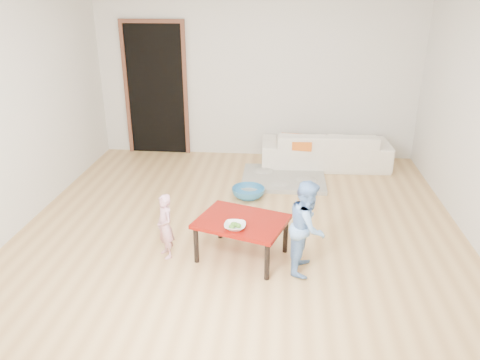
# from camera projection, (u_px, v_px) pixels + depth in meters

# --- Properties ---
(floor) EXTENTS (5.00, 5.00, 0.01)m
(floor) POSITION_uv_depth(u_px,v_px,m) (242.00, 225.00, 5.43)
(floor) COLOR tan
(floor) RESTS_ON ground
(back_wall) EXTENTS (5.00, 0.02, 2.60)m
(back_wall) POSITION_uv_depth(u_px,v_px,m) (257.00, 75.00, 7.23)
(back_wall) COLOR silver
(back_wall) RESTS_ON floor
(left_wall) EXTENTS (0.02, 5.00, 2.60)m
(left_wall) POSITION_uv_depth(u_px,v_px,m) (16.00, 110.00, 5.15)
(left_wall) COLOR silver
(left_wall) RESTS_ON floor
(doorway) EXTENTS (1.02, 0.08, 2.11)m
(doorway) POSITION_uv_depth(u_px,v_px,m) (156.00, 90.00, 7.46)
(doorway) COLOR brown
(doorway) RESTS_ON back_wall
(sofa) EXTENTS (1.94, 0.83, 0.56)m
(sofa) POSITION_uv_depth(u_px,v_px,m) (325.00, 149.00, 7.11)
(sofa) COLOR white
(sofa) RESTS_ON floor
(cushion) EXTENTS (0.53, 0.48, 0.13)m
(cushion) POSITION_uv_depth(u_px,v_px,m) (296.00, 142.00, 6.92)
(cushion) COLOR orange
(cushion) RESTS_ON sofa
(red_table) EXTENTS (1.01, 0.87, 0.43)m
(red_table) POSITION_uv_depth(u_px,v_px,m) (242.00, 238.00, 4.72)
(red_table) COLOR maroon
(red_table) RESTS_ON floor
(bowl) EXTENTS (0.21, 0.21, 0.05)m
(bowl) POSITION_uv_depth(u_px,v_px,m) (235.00, 226.00, 4.46)
(bowl) COLOR white
(bowl) RESTS_ON red_table
(broccoli) EXTENTS (0.12, 0.12, 0.06)m
(broccoli) POSITION_uv_depth(u_px,v_px,m) (235.00, 226.00, 4.46)
(broccoli) COLOR #2D5919
(broccoli) RESTS_ON red_table
(child_pink) EXTENTS (0.28, 0.30, 0.68)m
(child_pink) POSITION_uv_depth(u_px,v_px,m) (165.00, 226.00, 4.69)
(child_pink) COLOR #D96382
(child_pink) RESTS_ON floor
(child_blue) EXTENTS (0.42, 0.50, 0.93)m
(child_blue) POSITION_uv_depth(u_px,v_px,m) (307.00, 227.00, 4.42)
(child_blue) COLOR #6297E3
(child_blue) RESTS_ON floor
(basin) EXTENTS (0.43, 0.43, 0.13)m
(basin) POSITION_uv_depth(u_px,v_px,m) (248.00, 193.00, 6.11)
(basin) COLOR teal
(basin) RESTS_ON floor
(blanket) EXTENTS (1.17, 0.98, 0.06)m
(blanket) POSITION_uv_depth(u_px,v_px,m) (283.00, 178.00, 6.67)
(blanket) COLOR #A8A695
(blanket) RESTS_ON floor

